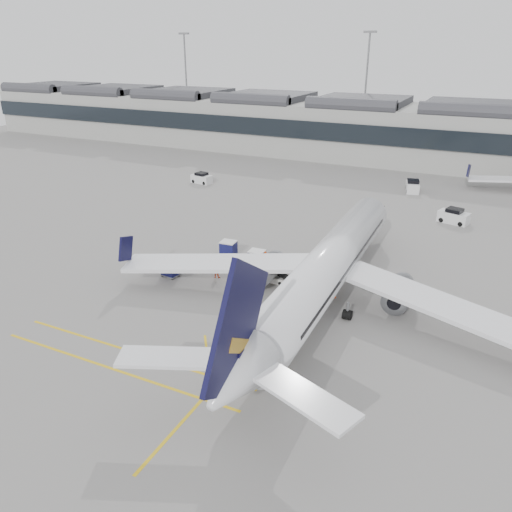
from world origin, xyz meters
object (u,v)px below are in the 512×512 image
at_px(baggage_cart_a, 257,258).
at_px(airliner_main, 326,270).
at_px(pushback_tug, 188,263).
at_px(ramp_agent_b, 216,270).
at_px(belt_loader, 271,276).
at_px(ramp_agent_a, 266,259).

bearing_deg(baggage_cart_a, airliner_main, -28.99).
bearing_deg(airliner_main, pushback_tug, 174.34).
bearing_deg(baggage_cart_a, pushback_tug, -154.44).
bearing_deg(ramp_agent_b, airliner_main, 165.59).
bearing_deg(pushback_tug, baggage_cart_a, 20.38).
bearing_deg(baggage_cart_a, belt_loader, -43.59).
relative_size(airliner_main, ramp_agent_b, 26.07).
bearing_deg(ramp_agent_b, baggage_cart_a, -133.52).
height_order(belt_loader, ramp_agent_b, ramp_agent_b).
relative_size(ramp_agent_a, ramp_agent_b, 1.08).
distance_m(belt_loader, baggage_cart_a, 3.80).
relative_size(ramp_agent_b, pushback_tug, 0.72).
bearing_deg(pushback_tug, ramp_agent_b, -18.70).
height_order(airliner_main, ramp_agent_a, airliner_main).
relative_size(airliner_main, ramp_agent_a, 24.17).
height_order(baggage_cart_a, ramp_agent_b, baggage_cart_a).
relative_size(belt_loader, ramp_agent_b, 2.36).
xyz_separation_m(baggage_cart_a, pushback_tug, (-6.76, -3.53, -0.47)).
xyz_separation_m(airliner_main, belt_loader, (-6.60, 2.29, -3.01)).
bearing_deg(baggage_cart_a, ramp_agent_b, -123.14).
bearing_deg(airliner_main, ramp_agent_a, 147.92).
height_order(airliner_main, baggage_cart_a, airliner_main).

